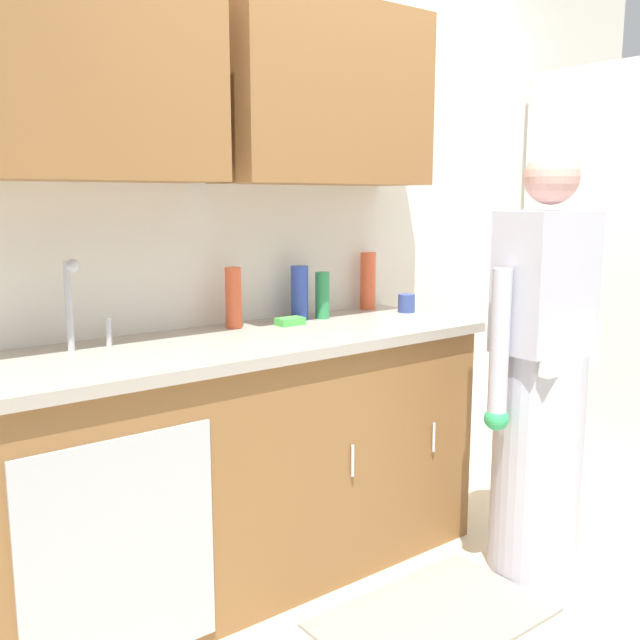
% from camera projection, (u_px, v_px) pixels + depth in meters
% --- Properties ---
extents(ground_plane, '(9.00, 9.00, 0.00)m').
position_uv_depth(ground_plane, '(478.00, 607.00, 2.55)').
color(ground_plane, beige).
extents(kitchen_wall_with_uppers, '(4.80, 0.44, 2.70)m').
position_uv_depth(kitchen_wall_with_uppers, '(285.00, 191.00, 2.99)').
color(kitchen_wall_with_uppers, silver).
rests_on(kitchen_wall_with_uppers, ground).
extents(closet_door_panel, '(0.04, 1.10, 2.10)m').
position_uv_depth(closet_door_panel, '(615.00, 278.00, 3.55)').
color(closet_door_panel, silver).
rests_on(closet_door_panel, ground).
extents(counter_cabinet, '(1.90, 0.62, 0.90)m').
position_uv_depth(counter_cabinet, '(241.00, 466.00, 2.68)').
color(counter_cabinet, brown).
rests_on(counter_cabinet, ground).
extents(countertop, '(1.96, 0.66, 0.04)m').
position_uv_depth(countertop, '(239.00, 343.00, 2.61)').
color(countertop, '#A8A093').
rests_on(countertop, counter_cabinet).
extents(sink, '(0.50, 0.36, 0.35)m').
position_uv_depth(sink, '(99.00, 361.00, 2.30)').
color(sink, '#B7BABF').
rests_on(sink, counter_cabinet).
extents(person_at_sink, '(0.55, 0.34, 1.62)m').
position_uv_depth(person_at_sink, '(540.00, 398.00, 2.72)').
color(person_at_sink, white).
rests_on(person_at_sink, ground).
extents(floor_mat, '(0.80, 0.50, 0.01)m').
position_uv_depth(floor_mat, '(433.00, 617.00, 2.48)').
color(floor_mat, gray).
rests_on(floor_mat, ground).
extents(bottle_cleaner_spray, '(0.07, 0.07, 0.26)m').
position_uv_depth(bottle_cleaner_spray, '(368.00, 281.00, 3.26)').
color(bottle_cleaner_spray, '#E05933').
rests_on(bottle_cleaner_spray, countertop).
extents(bottle_water_tall, '(0.06, 0.06, 0.20)m').
position_uv_depth(bottle_water_tall, '(322.00, 295.00, 3.01)').
color(bottle_water_tall, '#2D8C4C').
rests_on(bottle_water_tall, countertop).
extents(bottle_water_short, '(0.06, 0.06, 0.24)m').
position_uv_depth(bottle_water_short, '(233.00, 298.00, 2.79)').
color(bottle_water_short, '#E05933').
rests_on(bottle_water_short, countertop).
extents(bottle_soap, '(0.07, 0.07, 0.23)m').
position_uv_depth(bottle_soap, '(299.00, 293.00, 2.99)').
color(bottle_soap, '#334CB2').
rests_on(bottle_soap, countertop).
extents(cup_by_sink, '(0.08, 0.08, 0.08)m').
position_uv_depth(cup_by_sink, '(406.00, 303.00, 3.19)').
color(cup_by_sink, '#33478C').
rests_on(cup_by_sink, countertop).
extents(sponge, '(0.11, 0.07, 0.03)m').
position_uv_depth(sponge, '(290.00, 321.00, 2.87)').
color(sponge, '#4CBF4C').
rests_on(sponge, countertop).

